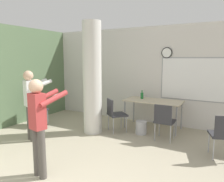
{
  "coord_description": "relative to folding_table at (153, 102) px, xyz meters",
  "views": [
    {
      "loc": [
        1.96,
        -1.09,
        1.9
      ],
      "look_at": [
        -0.27,
        2.9,
        1.21
      ],
      "focal_mm": 35.0,
      "sensor_mm": 36.0,
      "label": 1
    }
  ],
  "objects": [
    {
      "name": "chair_mid_room",
      "position": [
        1.75,
        -1.13,
        -0.21
      ],
      "size": [
        0.56,
        0.56,
        0.87
      ],
      "color": "#2D2D33",
      "rests_on": "ground_plane"
    },
    {
      "name": "chair_table_left",
      "position": [
        -0.77,
        -0.74,
        -0.21
      ],
      "size": [
        0.62,
        0.62,
        0.87
      ],
      "color": "#2D2D33",
      "rests_on": "ground_plane"
    },
    {
      "name": "person_watching_back",
      "position": [
        -2.18,
        -2.2,
        0.23
      ],
      "size": [
        0.51,
        0.65,
        1.63
      ],
      "color": "#514C47",
      "rests_on": "ground_plane"
    },
    {
      "name": "chair_by_left_wall",
      "position": [
        -2.96,
        -1.38,
        -0.21
      ],
      "size": [
        0.53,
        0.53,
        0.87
      ],
      "color": "#2D2D33",
      "rests_on": "ground_plane"
    },
    {
      "name": "waste_bin",
      "position": [
        -0.11,
        -0.57,
        -0.56
      ],
      "size": [
        0.28,
        0.28,
        0.33
      ],
      "color": "#B2B2B7",
      "rests_on": "ground_plane"
    },
    {
      "name": "person_playing_front",
      "position": [
        -0.78,
        -3.23,
        0.21
      ],
      "size": [
        0.43,
        0.65,
        1.59
      ],
      "color": "#514C47",
      "rests_on": "ground_plane"
    },
    {
      "name": "chair_table_right",
      "position": [
        0.52,
        -0.75,
        -0.21
      ],
      "size": [
        0.45,
        0.45,
        0.87
      ],
      "color": "#2D2D33",
      "rests_on": "ground_plane"
    },
    {
      "name": "folding_table",
      "position": [
        0.0,
        0.0,
        0.0
      ],
      "size": [
        1.51,
        0.74,
        0.78
      ],
      "color": "beige",
      "rests_on": "ground_plane"
    },
    {
      "name": "wall_back",
      "position": [
        -0.1,
        0.57,
        0.68
      ],
      "size": [
        8.0,
        0.15,
        2.8
      ],
      "color": "silver",
      "rests_on": "ground_plane"
    },
    {
      "name": "bottle_on_table",
      "position": [
        -0.35,
        0.07,
        0.15
      ],
      "size": [
        0.08,
        0.08,
        0.24
      ],
      "color": "#1E6B2D",
      "rests_on": "folding_table"
    },
    {
      "name": "support_pillar",
      "position": [
        -1.26,
        -1.04,
        0.68
      ],
      "size": [
        0.47,
        0.47,
        2.8
      ],
      "color": "silver",
      "rests_on": "ground_plane"
    }
  ]
}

